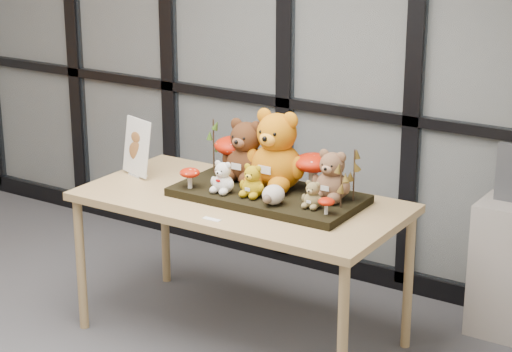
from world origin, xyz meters
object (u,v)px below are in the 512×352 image
Objects in this scene: mushroom_front_right at (326,205)px; plush_cream_hedgehog at (273,194)px; mushroom_back_left at (234,154)px; bear_beige_small at (313,193)px; diorama_tray at (268,195)px; bear_small_yellow at (253,179)px; mushroom_front_left at (190,177)px; bear_brown_medium at (247,147)px; bear_white_bow at (223,175)px; bear_tan_back at (332,173)px; sign_holder at (137,149)px; display_table at (241,210)px; bear_pooh_yellow at (277,145)px; mushroom_back_right at (313,171)px.

plush_cream_hedgehog is at bearing -176.30° from mushroom_front_right.
bear_beige_small is at bearing -20.00° from mushroom_back_left.
bear_small_yellow is at bearing -103.51° from diorama_tray.
bear_small_yellow is 1.24× the size of bear_beige_small.
mushroom_front_left is at bearing -177.30° from mushroom_front_right.
bear_brown_medium is 2.01× the size of bear_white_bow.
bear_tan_back reaches higher than bear_beige_small.
sign_holder is (-1.15, -0.13, -0.03)m from bear_tan_back.
bear_beige_small reaches higher than display_table.
bear_tan_back is (0.33, -0.01, -0.09)m from bear_pooh_yellow.
display_table is 0.48m from bear_beige_small.
mushroom_front_left is 0.37× the size of sign_holder.
diorama_tray is 5.23× the size of bear_small_yellow.
bear_white_bow is at bearing -132.11° from display_table.
display_table is 0.39m from bear_pooh_yellow.
bear_tan_back is 1.24× the size of mushroom_back_right.
bear_small_yellow reaches higher than mushroom_front_right.
bear_brown_medium is 0.43m from plush_cream_hedgehog.
mushroom_back_right reaches higher than mushroom_front_right.
mushroom_front_right is at bearing 2.70° from mushroom_front_left.
bear_beige_small reaches higher than plush_cream_hedgehog.
diorama_tray is at bearing -90.02° from bear_pooh_yellow.
bear_beige_small is 1.37× the size of plush_cream_hedgehog.
bear_beige_small is 0.24m from mushroom_back_right.
bear_pooh_yellow is 0.34m from bear_tan_back.
mushroom_back_left is 0.55m from sign_holder.
bear_white_bow is at bearing -158.69° from bear_tan_back.
diorama_tray is 0.42m from mushroom_front_left.
display_table is 0.31m from mushroom_front_left.
mushroom_back_right is at bearing 30.49° from diorama_tray.
bear_tan_back is at bearing 16.35° from display_table.
diorama_tray is at bearing 20.76° from sign_holder.
diorama_tray is at bearing 34.96° from bear_white_bow.
diorama_tray is at bearing 129.17° from plush_cream_hedgehog.
bear_small_yellow is at bearing 9.12° from bear_white_bow.
bear_beige_small is 0.63× the size of mushroom_back_left.
bear_white_bow is (-0.06, -0.07, 0.20)m from display_table.
bear_brown_medium is 1.63× the size of mushroom_back_right.
bear_brown_medium reaches higher than bear_tan_back.
mushroom_front_left is at bearing -102.81° from mushroom_back_left.
bear_tan_back is 0.14m from mushroom_back_right.
bear_small_yellow is 0.37m from mushroom_back_left.
mushroom_back_right is (0.20, 0.03, -0.11)m from bear_pooh_yellow.
plush_cream_hedgehog reaches higher than diorama_tray.
bear_tan_back is 1.86× the size of bear_beige_small.
diorama_tray is 0.34m from bear_beige_small.
bear_pooh_yellow is 0.24m from bear_small_yellow.
bear_brown_medium is 1.54× the size of mushroom_back_left.
mushroom_back_right reaches higher than diorama_tray.
bear_tan_back is at bearing 23.39° from sign_holder.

